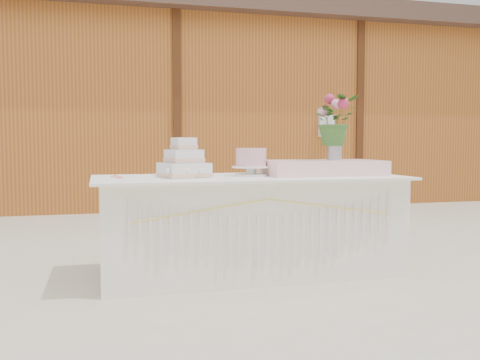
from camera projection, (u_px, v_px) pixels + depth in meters
name	position (u px, v px, depth m)	size (l,w,h in m)	color
ground	(250.00, 273.00, 4.22)	(80.00, 80.00, 0.00)	beige
barn	(161.00, 108.00, 9.88)	(12.60, 4.60, 3.30)	#B05625
cake_table	(250.00, 225.00, 4.19)	(2.40, 1.00, 0.77)	white
wedding_cake	(184.00, 164.00, 4.02)	(0.41, 0.41, 0.30)	white
pink_cake_stand	(251.00, 160.00, 4.20)	(0.30, 0.30, 0.22)	white
satin_runner	(322.00, 168.00, 4.33)	(0.94, 0.54, 0.12)	#FED7CC
flower_vase	(334.00, 150.00, 4.40)	(0.12, 0.12, 0.17)	#B5B6BA
bouquet	(335.00, 115.00, 4.38)	(0.37, 0.32, 0.41)	#335E25
loose_flowers	(120.00, 176.00, 4.05)	(0.14, 0.33, 0.02)	pink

